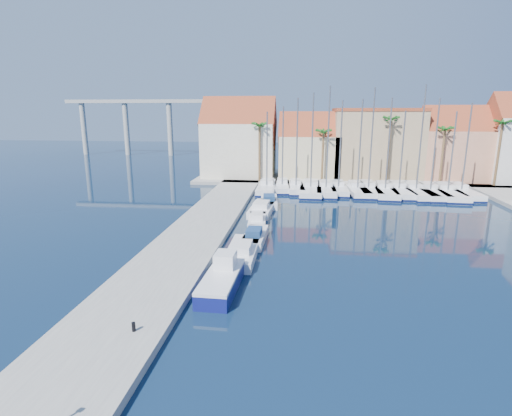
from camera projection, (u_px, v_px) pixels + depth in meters
The scene contains 34 objects.
ground at pixel (285, 310), 23.73m from camera, with size 260.00×260.00×0.00m, color black.
quay_west at pixel (196, 234), 37.70m from camera, with size 6.00×77.00×0.50m, color gray.
shore_north at pixel (355, 178), 68.88m from camera, with size 54.00×16.00×0.50m, color gray.
bollard at pixel (134, 327), 20.50m from camera, with size 0.20×0.20×0.49m, color black.
fishing_boat at pixel (222, 279), 26.44m from camera, with size 2.26×6.27×2.17m.
motorboat_west_0 at pixel (242, 252), 32.17m from camera, with size 2.33×7.20×1.40m.
motorboat_west_1 at pixel (255, 237), 36.02m from camera, with size 1.97×5.76×1.40m.
motorboat_west_2 at pixel (257, 220), 41.29m from camera, with size 2.11×5.49×1.40m.
motorboat_west_3 at pixel (262, 208), 46.59m from camera, with size 2.77×7.53×1.40m.
motorboat_west_4 at pixel (269, 201), 50.24m from camera, with size 2.54×6.47×1.40m.
sailboat_0 at pixel (267, 187), 59.01m from camera, with size 2.76×9.96×11.45m.
sailboat_1 at pixel (282, 186), 59.58m from camera, with size 2.61×8.37×12.20m.
sailboat_2 at pixel (296, 187), 58.90m from camera, with size 2.95×8.69×13.33m.
sailboat_3 at pixel (311, 188), 57.98m from camera, with size 3.27×11.56×13.99m.
sailboat_4 at pixel (326, 189), 57.64m from camera, with size 2.94×10.36×14.87m.
sailboat_5 at pixel (338, 188), 57.95m from camera, with size 2.43×8.92×12.98m.
sailboat_6 at pixel (357, 189), 57.21m from camera, with size 3.18×9.87×13.12m.
sailboat_7 at pixel (368, 189), 57.39m from camera, with size 2.89×10.54×14.64m.
sailboat_8 at pixel (384, 190), 56.63m from camera, with size 3.65×11.20×13.27m.
sailboat_9 at pixel (398, 190), 56.91m from camera, with size 2.93×10.83×11.58m.
sailboat_10 at pixel (414, 190), 56.51m from camera, with size 3.94×11.95×14.98m.
sailboat_11 at pixel (429, 191), 55.95m from camera, with size 3.21×11.22×13.19m.
sailboat_12 at pixel (446, 192), 55.61m from camera, with size 3.50×11.72×11.52m.
sailboat_13 at pixel (459, 191), 55.84m from camera, with size 3.30×10.46×12.60m.
building_0 at pixel (240, 141), 68.66m from camera, with size 12.30×9.00×13.50m.
building_1 at pixel (309, 149), 67.61m from camera, with size 10.30×8.00×11.00m.
building_2 at pixel (375, 143), 67.13m from camera, with size 14.20×10.20×11.50m.
building_3 at pixel (452, 147), 64.92m from camera, with size 10.30×8.00×12.00m.
palm_0 at pixel (260, 127), 62.78m from camera, with size 2.60×2.60×10.15m.
palm_1 at pixel (324, 134), 61.89m from camera, with size 2.60×2.60×9.15m.
palm_2 at pixel (391, 121), 60.34m from camera, with size 2.60×2.60×11.15m.
palm_3 at pixel (445, 131), 59.78m from camera, with size 2.60×2.60×9.65m.
palm_4 at pixel (503, 125), 58.67m from camera, with size 2.60×2.60×10.65m.
viaduct at pixel (151, 116), 104.79m from camera, with size 48.00×2.20×14.45m.
Camera 1 is at (0.77, -21.66, 11.54)m, focal length 28.00 mm.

